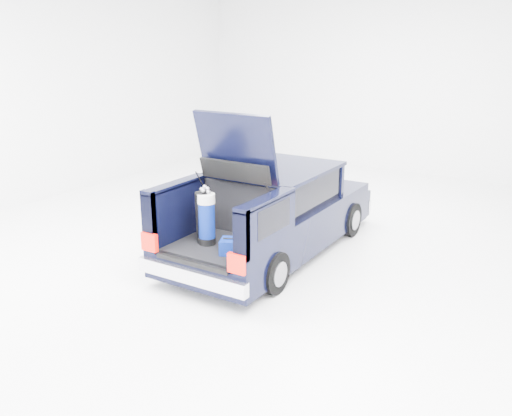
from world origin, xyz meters
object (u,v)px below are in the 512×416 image
Objects in this scene: car at (275,212)px; red_suitcase at (256,230)px; black_golf_bag at (204,217)px; blue_duffel at (236,247)px; blue_golf_bag at (207,218)px.

car reaches higher than red_suitcase.
black_golf_bag is 1.67× the size of blue_duffel.
blue_golf_bag is 0.65m from blue_duffel.
blue_duffel is (0.57, -0.10, -0.28)m from blue_golf_bag.
black_golf_bag is (-0.28, -1.60, 0.31)m from car.
blue_golf_bag is (-0.20, -1.63, 0.31)m from car.
blue_golf_bag is at bearing -97.03° from car.
car reaches higher than blue_golf_bag.
car is 1.65m from black_golf_bag.
red_suitcase is 1.20× the size of blue_duffel.
car reaches higher than blue_duffel.
red_suitcase is at bearing -70.70° from car.
blue_duffel is (0.65, -0.13, -0.28)m from black_golf_bag.
blue_golf_bag is (-0.70, -0.20, 0.10)m from red_suitcase.
black_golf_bag is 0.72m from blue_duffel.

